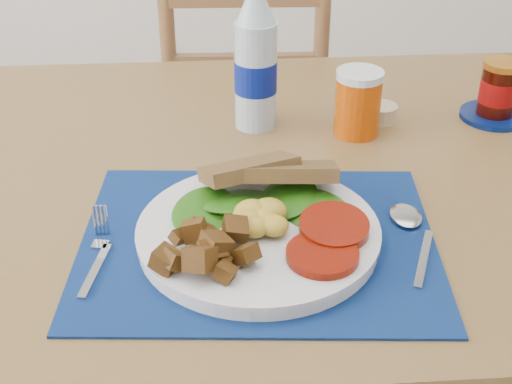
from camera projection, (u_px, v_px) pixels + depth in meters
table at (287, 211)px, 1.15m from camera, size 1.40×0.90×0.75m
chair_far at (245, 98)px, 1.78m from camera, size 0.42×0.40×1.09m
placemat at (258, 242)px, 0.93m from camera, size 0.49×0.40×0.00m
breakfast_plate at (254, 229)px, 0.92m from camera, size 0.31×0.31×0.08m
fork at (98, 254)px, 0.90m from camera, size 0.03×0.15×0.00m
spoon at (411, 229)px, 0.95m from camera, size 0.06×0.18×0.01m
water_bottle at (256, 66)px, 1.17m from camera, size 0.07×0.07×0.24m
juice_glass at (358, 105)px, 1.17m from camera, size 0.08×0.08×0.10m
ramekin at (381, 113)px, 1.23m from camera, size 0.06×0.06×0.03m
jam_on_saucer at (498, 93)px, 1.23m from camera, size 0.12×0.12×0.10m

